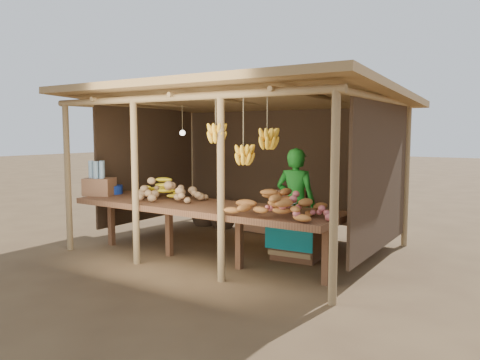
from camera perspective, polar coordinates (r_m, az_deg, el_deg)
The scene contains 13 objects.
ground at distance 7.29m, azimuth 0.00°, elevation -8.23°, with size 60.00×60.00×0.00m, color brown.
stall_structure at distance 7.12m, azimuth 0.82°, elevation 7.05°, with size 4.70×3.50×2.43m.
counter at distance 6.38m, azimuth -4.63°, elevation -3.51°, with size 3.90×1.05×0.80m.
potato_heap at distance 6.75m, azimuth -8.80°, elevation -0.93°, with size 1.09×0.65×0.37m, color #A98257, non-canonical shape.
sweet_potato_heap at distance 5.46m, azimuth 4.67°, elevation -2.51°, with size 1.14×0.68×0.36m, color #A3612A, non-canonical shape.
onion_heap at distance 5.34m, azimuth 6.80°, elevation -2.75°, with size 0.84×0.50×0.36m, color #C86261, non-canonical shape.
banana_pile at distance 7.02m, azimuth -9.53°, elevation -0.77°, with size 0.67×0.40×0.35m, color yellow, non-canonical shape.
tomato_basin at distance 7.72m, azimuth -15.52°, elevation -1.01°, with size 0.38×0.38×0.20m.
bottle_box at distance 7.56m, azimuth -16.78°, elevation -0.24°, with size 0.52×0.48×0.54m.
vendor at distance 6.66m, azimuth 6.79°, elevation -2.79°, with size 0.57×0.37×1.56m, color #1B791F.
tarp_crate at distance 6.66m, azimuth 7.04°, elevation -6.63°, with size 0.74×0.65×0.83m.
carton_stack at distance 8.21m, azimuth 4.66°, elevation -4.21°, with size 1.08×0.46×0.78m.
burlap_sacks at distance 8.85m, azimuth -3.27°, elevation -3.86°, with size 0.92×0.48×0.65m.
Camera 1 is at (3.83, -5.95, 1.77)m, focal length 35.00 mm.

